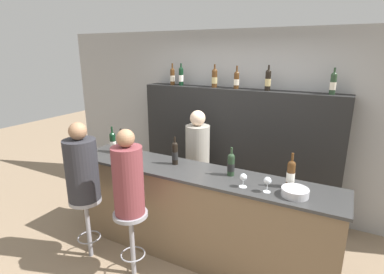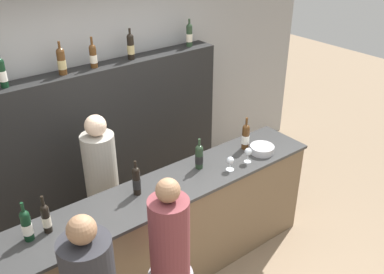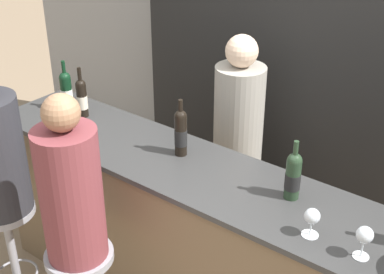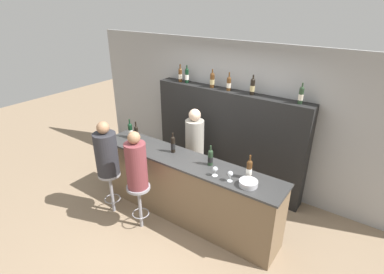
% 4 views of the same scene
% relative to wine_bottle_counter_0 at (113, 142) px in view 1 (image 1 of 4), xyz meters
% --- Properties ---
extents(ground_plane, '(16.00, 16.00, 0.00)m').
position_rel_wine_bottle_counter_0_xyz_m(ground_plane, '(1.22, -0.34, -1.19)').
color(ground_plane, '#8C755B').
extents(wall_back, '(6.40, 0.05, 2.60)m').
position_rel_wine_bottle_counter_0_xyz_m(wall_back, '(1.22, 1.41, 0.11)').
color(wall_back, '#9E9E9E').
rests_on(wall_back, ground_plane).
extents(bar_counter, '(3.04, 0.57, 1.06)m').
position_rel_wine_bottle_counter_0_xyz_m(bar_counter, '(1.22, -0.07, -0.66)').
color(bar_counter, brown).
rests_on(bar_counter, ground_plane).
extents(back_bar_cabinet, '(2.85, 0.28, 1.80)m').
position_rel_wine_bottle_counter_0_xyz_m(back_bar_cabinet, '(1.22, 1.18, -0.29)').
color(back_bar_cabinet, black).
rests_on(back_bar_cabinet, ground_plane).
extents(wine_bottle_counter_0, '(0.08, 0.08, 0.33)m').
position_rel_wine_bottle_counter_0_xyz_m(wine_bottle_counter_0, '(0.00, 0.00, 0.00)').
color(wine_bottle_counter_0, black).
rests_on(wine_bottle_counter_0, bar_counter).
extents(wine_bottle_counter_1, '(0.07, 0.07, 0.32)m').
position_rel_wine_bottle_counter_0_xyz_m(wine_bottle_counter_1, '(0.14, 0.00, -0.01)').
color(wine_bottle_counter_1, black).
rests_on(wine_bottle_counter_1, bar_counter).
extents(wine_bottle_counter_2, '(0.07, 0.07, 0.33)m').
position_rel_wine_bottle_counter_0_xyz_m(wine_bottle_counter_2, '(0.93, 0.00, 0.00)').
color(wine_bottle_counter_2, black).
rests_on(wine_bottle_counter_2, bar_counter).
extents(wine_bottle_counter_3, '(0.08, 0.08, 0.31)m').
position_rel_wine_bottle_counter_0_xyz_m(wine_bottle_counter_3, '(1.60, 0.00, -0.01)').
color(wine_bottle_counter_3, '#233823').
rests_on(wine_bottle_counter_3, bar_counter).
extents(wine_bottle_counter_4, '(0.08, 0.08, 0.34)m').
position_rel_wine_bottle_counter_0_xyz_m(wine_bottle_counter_4, '(2.20, 0.00, 0.00)').
color(wine_bottle_counter_4, '#4C2D14').
rests_on(wine_bottle_counter_4, bar_counter).
extents(wine_bottle_backbar_0, '(0.07, 0.07, 0.32)m').
position_rel_wine_bottle_counter_0_xyz_m(wine_bottle_backbar_0, '(0.18, 1.18, 0.75)').
color(wine_bottle_backbar_0, '#4C2D14').
rests_on(wine_bottle_backbar_0, back_bar_cabinet).
extents(wine_bottle_backbar_1, '(0.07, 0.07, 0.32)m').
position_rel_wine_bottle_counter_0_xyz_m(wine_bottle_backbar_1, '(0.33, 1.18, 0.75)').
color(wine_bottle_backbar_1, black).
rests_on(wine_bottle_backbar_1, back_bar_cabinet).
extents(wine_bottle_backbar_2, '(0.08, 0.08, 0.32)m').
position_rel_wine_bottle_counter_0_xyz_m(wine_bottle_backbar_2, '(0.88, 1.18, 0.75)').
color(wine_bottle_backbar_2, '#4C2D14').
rests_on(wine_bottle_backbar_2, back_bar_cabinet).
extents(wine_bottle_backbar_3, '(0.07, 0.07, 0.31)m').
position_rel_wine_bottle_counter_0_xyz_m(wine_bottle_backbar_3, '(1.20, 1.18, 0.74)').
color(wine_bottle_backbar_3, '#4C2D14').
rests_on(wine_bottle_backbar_3, back_bar_cabinet).
extents(wine_bottle_backbar_4, '(0.07, 0.07, 0.33)m').
position_rel_wine_bottle_counter_0_xyz_m(wine_bottle_backbar_4, '(1.63, 1.18, 0.75)').
color(wine_bottle_backbar_4, black).
rests_on(wine_bottle_backbar_4, back_bar_cabinet).
extents(wine_bottle_backbar_5, '(0.07, 0.07, 0.31)m').
position_rel_wine_bottle_counter_0_xyz_m(wine_bottle_backbar_5, '(2.40, 1.18, 0.75)').
color(wine_bottle_backbar_5, '#233823').
rests_on(wine_bottle_backbar_5, back_bar_cabinet).
extents(wine_glass_0, '(0.08, 0.08, 0.14)m').
position_rel_wine_bottle_counter_0_xyz_m(wine_glass_0, '(1.81, -0.21, -0.04)').
color(wine_glass_0, silver).
rests_on(wine_glass_0, bar_counter).
extents(wine_glass_1, '(0.07, 0.07, 0.15)m').
position_rel_wine_bottle_counter_0_xyz_m(wine_glass_1, '(2.04, -0.21, -0.03)').
color(wine_glass_1, silver).
rests_on(wine_glass_1, bar_counter).
extents(metal_bowl, '(0.24, 0.24, 0.07)m').
position_rel_wine_bottle_counter_0_xyz_m(metal_bowl, '(2.28, -0.16, -0.10)').
color(metal_bowl, '#B7B7BC').
rests_on(metal_bowl, bar_counter).
extents(bar_stool_left, '(0.35, 0.35, 0.74)m').
position_rel_wine_bottle_counter_0_xyz_m(bar_stool_left, '(0.16, -0.66, -0.62)').
color(bar_stool_left, gray).
rests_on(bar_stool_left, ground_plane).
extents(guest_seated_left, '(0.35, 0.35, 0.86)m').
position_rel_wine_bottle_counter_0_xyz_m(guest_seated_left, '(0.16, -0.66, -0.08)').
color(guest_seated_left, '#28282D').
rests_on(guest_seated_left, bar_stool_left).
extents(bar_stool_right, '(0.35, 0.35, 0.74)m').
position_rel_wine_bottle_counter_0_xyz_m(bar_stool_right, '(0.79, -0.66, -0.62)').
color(bar_stool_right, gray).
rests_on(bar_stool_right, ground_plane).
extents(guest_seated_right, '(0.30, 0.30, 0.87)m').
position_rel_wine_bottle_counter_0_xyz_m(guest_seated_right, '(0.79, -0.66, -0.07)').
color(guest_seated_right, brown).
rests_on(guest_seated_right, bar_stool_right).
extents(bartender, '(0.32, 0.32, 1.57)m').
position_rel_wine_bottle_counter_0_xyz_m(bartender, '(0.89, 0.63, -0.46)').
color(bartender, gray).
rests_on(bartender, ground_plane).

